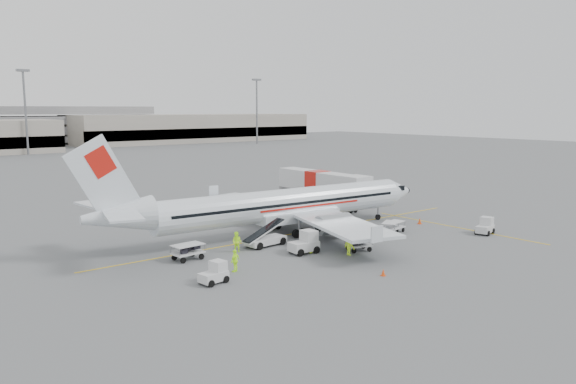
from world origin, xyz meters
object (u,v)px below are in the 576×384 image
(belt_loader, at_px, (266,231))
(tug_aft, at_px, (213,273))
(jet_bridge, at_px, (318,189))
(tug_fore, at_px, (485,226))
(tug_mid, at_px, (304,242))
(aircraft, at_px, (287,183))

(belt_loader, bearing_deg, tug_aft, -150.59)
(jet_bridge, relative_size, tug_fore, 8.04)
(belt_loader, distance_m, tug_aft, 11.33)
(jet_bridge, xyz_separation_m, tug_mid, (-16.41, -16.51, -1.26))
(tug_aft, bearing_deg, aircraft, 24.31)
(jet_bridge, distance_m, tug_aft, 32.69)
(tug_fore, xyz_separation_m, tug_mid, (-18.44, 5.53, 0.14))
(tug_mid, bearing_deg, aircraft, 65.46)
(jet_bridge, bearing_deg, tug_mid, -134.00)
(jet_bridge, bearing_deg, aircraft, -141.95)
(belt_loader, bearing_deg, tug_mid, -82.11)
(tug_fore, relative_size, tug_aft, 1.06)
(aircraft, relative_size, tug_fore, 17.07)
(tug_fore, distance_m, tug_mid, 19.25)
(aircraft, distance_m, jet_bridge, 16.27)
(jet_bridge, distance_m, tug_mid, 23.31)
(belt_loader, relative_size, tug_aft, 2.55)
(tug_fore, height_order, tug_mid, tug_mid)
(tug_aft, bearing_deg, belt_loader, 25.52)
(tug_fore, bearing_deg, belt_loader, 140.70)
(tug_aft, bearing_deg, tug_fore, -15.35)
(aircraft, bearing_deg, tug_aft, -141.85)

